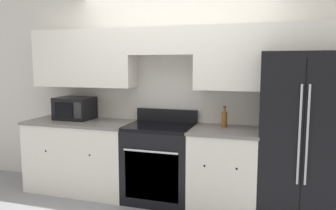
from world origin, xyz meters
name	(u,v)px	position (x,y,z in m)	size (l,w,h in m)	color
wall_back	(175,78)	(0.01, 0.58, 1.47)	(8.00, 0.39, 2.60)	beige
lower_cabinets_left	(81,155)	(-1.18, 0.31, 0.46)	(1.39, 0.64, 0.92)	silver
lower_cabinets_right	(224,169)	(0.67, 0.31, 0.46)	(0.77, 0.64, 0.92)	silver
oven_range	(160,162)	(-0.10, 0.31, 0.47)	(0.80, 0.65, 1.08)	black
refrigerator	(299,135)	(1.46, 0.39, 0.89)	(0.83, 0.80, 1.77)	black
microwave	(75,108)	(-1.32, 0.41, 1.07)	(0.47, 0.37, 0.29)	black
bottle	(224,119)	(0.64, 0.44, 1.02)	(0.07, 0.07, 0.25)	brown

